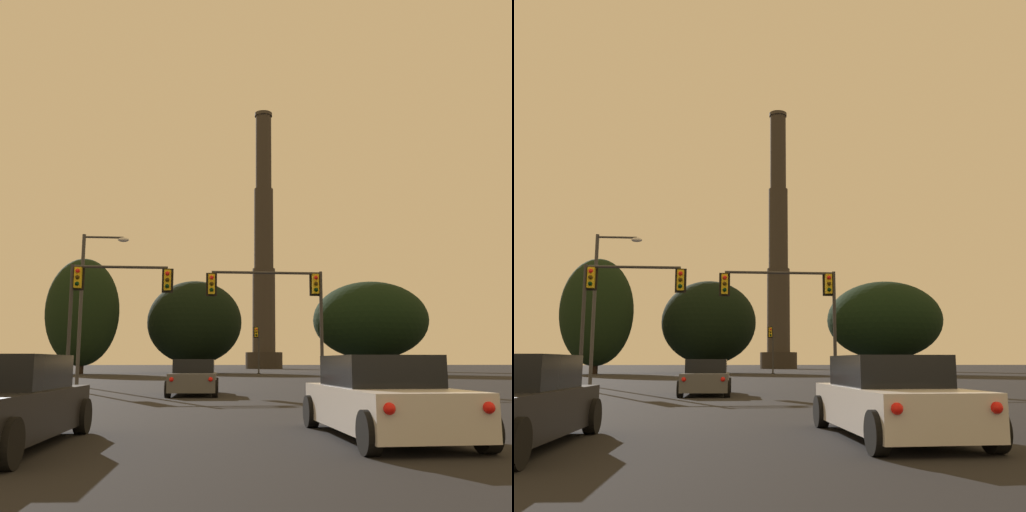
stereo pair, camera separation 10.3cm
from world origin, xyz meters
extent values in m
cube|color=#4C4F54|center=(-0.28, 23.61, 0.53)|extent=(1.97, 4.66, 0.70)
cube|color=black|center=(-0.27, 23.84, 1.15)|extent=(1.70, 2.26, 0.55)
cylinder|color=black|center=(-1.09, 25.54, 0.32)|extent=(0.24, 0.65, 0.64)
cylinder|color=black|center=(0.67, 25.47, 0.32)|extent=(0.24, 0.65, 0.64)
cylinder|color=black|center=(-1.23, 21.74, 0.32)|extent=(0.24, 0.65, 0.64)
cylinder|color=black|center=(0.53, 21.68, 0.32)|extent=(0.24, 0.65, 0.64)
sphere|color=red|center=(-1.09, 21.32, 0.68)|extent=(0.17, 0.17, 0.17)
sphere|color=red|center=(0.35, 21.26, 0.68)|extent=(0.17, 0.17, 0.17)
cube|color=silver|center=(3.17, 9.15, 0.53)|extent=(1.96, 4.66, 0.70)
cube|color=black|center=(3.16, 9.38, 1.15)|extent=(1.70, 2.26, 0.55)
cylinder|color=black|center=(2.22, 11.01, 0.32)|extent=(0.24, 0.65, 0.64)
cylinder|color=black|center=(3.98, 11.08, 0.32)|extent=(0.24, 0.65, 0.64)
cylinder|color=black|center=(2.36, 7.22, 0.32)|extent=(0.24, 0.65, 0.64)
cylinder|color=black|center=(4.12, 7.28, 0.32)|extent=(0.24, 0.65, 0.64)
sphere|color=red|center=(2.53, 6.80, 0.68)|extent=(0.17, 0.17, 0.17)
sphere|color=red|center=(3.97, 6.85, 0.68)|extent=(0.17, 0.17, 0.17)
cylinder|color=black|center=(-2.21, 10.30, 0.32)|extent=(0.25, 0.65, 0.64)
cylinder|color=black|center=(-2.39, 6.50, 0.32)|extent=(0.25, 0.65, 0.64)
cylinder|color=#2D2D30|center=(6.31, 29.87, 3.04)|extent=(0.18, 0.18, 6.09)
cylinder|color=black|center=(6.31, 29.87, 0.05)|extent=(0.40, 0.40, 0.10)
cube|color=yellow|center=(6.02, 29.87, 5.42)|extent=(0.34, 0.34, 1.04)
cube|color=black|center=(6.02, 30.05, 5.42)|extent=(0.58, 0.03, 1.25)
sphere|color=red|center=(6.02, 29.68, 5.74)|extent=(0.22, 0.22, 0.22)
sphere|color=#352604|center=(6.02, 29.68, 5.42)|extent=(0.22, 0.22, 0.22)
sphere|color=black|center=(6.02, 29.68, 5.10)|extent=(0.22, 0.22, 0.22)
cylinder|color=#2D2D30|center=(3.40, 29.87, 5.99)|extent=(5.82, 0.14, 0.14)
sphere|color=#2D2D30|center=(6.31, 29.87, 5.99)|extent=(0.18, 0.18, 0.18)
cube|color=yellow|center=(0.49, 29.87, 5.35)|extent=(0.34, 0.34, 1.04)
cube|color=black|center=(0.49, 30.05, 5.35)|extent=(0.58, 0.03, 1.25)
sphere|color=red|center=(0.49, 29.68, 5.67)|extent=(0.22, 0.22, 0.22)
sphere|color=#352604|center=(0.49, 29.68, 5.35)|extent=(0.22, 0.22, 0.22)
sphere|color=black|center=(0.49, 29.68, 5.03)|extent=(0.22, 0.22, 0.22)
cylinder|color=#2D2D30|center=(6.55, 66.58, 2.67)|extent=(0.18, 0.18, 5.33)
cylinder|color=black|center=(6.55, 66.58, 0.05)|extent=(0.40, 0.40, 0.10)
cube|color=yellow|center=(6.26, 66.58, 4.66)|extent=(0.34, 0.34, 1.04)
cube|color=black|center=(6.26, 66.76, 4.66)|extent=(0.58, 0.03, 1.25)
sphere|color=red|center=(6.26, 66.39, 4.99)|extent=(0.22, 0.22, 0.22)
sphere|color=#352604|center=(6.26, 66.39, 4.66)|extent=(0.22, 0.22, 0.22)
sphere|color=black|center=(6.26, 66.39, 4.34)|extent=(0.22, 0.22, 0.22)
cylinder|color=#2D2D30|center=(-6.50, 29.05, 3.08)|extent=(0.18, 0.18, 6.16)
cylinder|color=black|center=(-6.50, 29.05, 0.05)|extent=(0.40, 0.40, 0.10)
cube|color=yellow|center=(-6.21, 29.05, 5.49)|extent=(0.34, 0.34, 1.04)
cube|color=black|center=(-6.21, 29.23, 5.49)|extent=(0.58, 0.03, 1.25)
sphere|color=red|center=(-6.21, 28.86, 5.81)|extent=(0.22, 0.22, 0.22)
sphere|color=#352604|center=(-6.21, 28.86, 5.49)|extent=(0.22, 0.22, 0.22)
sphere|color=black|center=(-6.21, 28.86, 5.16)|extent=(0.22, 0.22, 0.22)
cylinder|color=#2D2D30|center=(-4.13, 29.05, 6.06)|extent=(4.74, 0.14, 0.14)
sphere|color=#2D2D30|center=(-6.50, 29.05, 6.06)|extent=(0.18, 0.18, 0.18)
cube|color=yellow|center=(-1.76, 29.05, 5.42)|extent=(0.34, 0.34, 1.04)
cube|color=black|center=(-1.76, 29.23, 5.42)|extent=(0.58, 0.03, 1.25)
sphere|color=red|center=(-1.76, 28.86, 5.74)|extent=(0.22, 0.22, 0.22)
sphere|color=#352604|center=(-1.76, 28.86, 5.42)|extent=(0.22, 0.22, 0.22)
sphere|color=black|center=(-1.76, 28.86, 5.09)|extent=(0.22, 0.22, 0.22)
cylinder|color=#38383A|center=(-6.79, 33.01, 4.27)|extent=(0.20, 0.20, 8.55)
cylinder|color=#38383A|center=(-5.67, 33.01, 8.40)|extent=(2.23, 0.12, 0.12)
sphere|color=#38383A|center=(-6.79, 33.01, 8.40)|extent=(0.20, 0.20, 0.20)
ellipsoid|color=silver|center=(-4.56, 33.01, 8.28)|extent=(0.64, 0.36, 0.26)
cylinder|color=#2B2722|center=(12.89, 120.82, 1.64)|extent=(7.51, 7.51, 3.28)
cylinder|color=#332D28|center=(12.89, 120.82, 11.86)|extent=(4.70, 4.70, 17.15)
cylinder|color=#332D28|center=(12.89, 120.82, 29.00)|extent=(4.04, 4.04, 17.15)
cylinder|color=#332D28|center=(12.89, 120.82, 46.15)|extent=(3.38, 3.38, 17.15)
cylinder|color=#38322C|center=(12.89, 120.82, 54.38)|extent=(3.79, 3.79, 0.70)
cylinder|color=black|center=(-0.77, 74.51, 1.17)|extent=(1.18, 1.18, 2.34)
ellipsoid|color=black|center=(-0.77, 74.51, 6.24)|extent=(11.82, 10.64, 10.41)
cylinder|color=black|center=(-13.75, 69.87, 1.21)|extent=(0.84, 0.84, 2.41)
ellipsoid|color=black|center=(-13.75, 69.87, 7.10)|extent=(8.42, 7.58, 12.50)
cylinder|color=black|center=(18.50, 62.92, 1.33)|extent=(1.26, 1.26, 2.66)
ellipsoid|color=black|center=(18.50, 62.92, 5.83)|extent=(12.58, 11.33, 8.46)
camera|label=1|loc=(-0.05, -1.38, 1.30)|focal=42.00mm
camera|label=2|loc=(0.05, -1.39, 1.30)|focal=42.00mm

